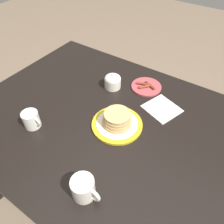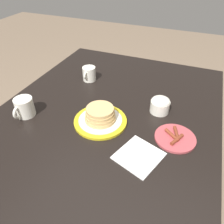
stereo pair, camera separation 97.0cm
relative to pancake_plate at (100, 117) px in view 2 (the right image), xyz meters
name	(u,v)px [view 2 (the right image)]	position (x,y,z in m)	size (l,w,h in m)	color
ground_plane	(101,215)	(0.06, 0.00, -0.77)	(8.00, 8.00, 0.00)	#7A6651
dining_table	(96,145)	(0.06, 0.00, -0.13)	(1.59, 1.02, 0.74)	black
pancake_plate	(100,117)	(0.00, 0.00, 0.00)	(0.24, 0.24, 0.08)	gold
side_plate_bacon	(175,138)	(-0.02, 0.33, -0.02)	(0.17, 0.17, 0.02)	#B2474C
coffee_mug	(24,107)	(0.08, -0.34, 0.02)	(0.12, 0.08, 0.09)	silver
creamer_pitcher	(89,73)	(-0.33, -0.22, 0.01)	(0.11, 0.08, 0.09)	silver
sugar_bowl	(160,105)	(-0.18, 0.23, 0.01)	(0.09, 0.09, 0.09)	silver
napkin	(139,156)	(0.13, 0.22, -0.03)	(0.20, 0.19, 0.01)	white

